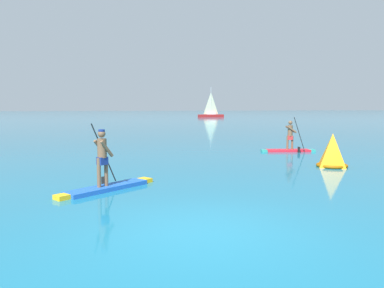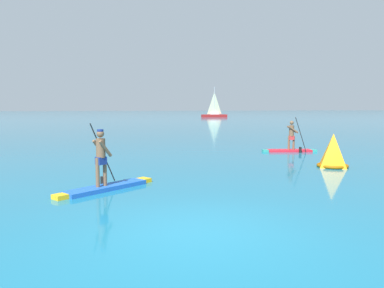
{
  "view_description": "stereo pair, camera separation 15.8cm",
  "coord_description": "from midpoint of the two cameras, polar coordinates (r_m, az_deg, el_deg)",
  "views": [
    {
      "loc": [
        -1.83,
        -6.73,
        2.38
      ],
      "look_at": [
        1.6,
        7.31,
        0.94
      ],
      "focal_mm": 34.94,
      "sensor_mm": 36.0,
      "label": 1
    },
    {
      "loc": [
        -1.68,
        -6.77,
        2.38
      ],
      "look_at": [
        1.6,
        7.31,
        0.94
      ],
      "focal_mm": 34.94,
      "sensor_mm": 36.0,
      "label": 2
    }
  ],
  "objects": [
    {
      "name": "paddleboarder_far_right",
      "position": [
        20.62,
        14.37,
        -0.18
      ],
      "size": [
        2.91,
        1.18,
        1.88
      ],
      "rotation": [
        0.0,
        0.0,
        -0.19
      ],
      "color": "red",
      "rests_on": "ground"
    },
    {
      "name": "ground",
      "position": [
        7.37,
        0.8,
        -13.17
      ],
      "size": [
        440.0,
        440.0,
        0.0
      ],
      "primitive_type": "plane",
      "color": "#196B8C"
    },
    {
      "name": "sailboat_right_horizon",
      "position": [
        86.73,
        2.85,
        4.67
      ],
      "size": [
        5.98,
        1.72,
        6.94
      ],
      "rotation": [
        0.0,
        0.0,
        3.19
      ],
      "color": "#A51E1E",
      "rests_on": "ground"
    },
    {
      "name": "paddleboarder_mid_center",
      "position": [
        11.04,
        -13.37,
        -5.0
      ],
      "size": [
        2.82,
        2.23,
        1.94
      ],
      "rotation": [
        0.0,
        0.0,
        0.64
      ],
      "color": "blue",
      "rests_on": "ground"
    },
    {
      "name": "race_marker_buoy",
      "position": [
        15.82,
        20.37,
        -1.14
      ],
      "size": [
        1.22,
        1.22,
        1.34
      ],
      "color": "orange",
      "rests_on": "ground"
    }
  ]
}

